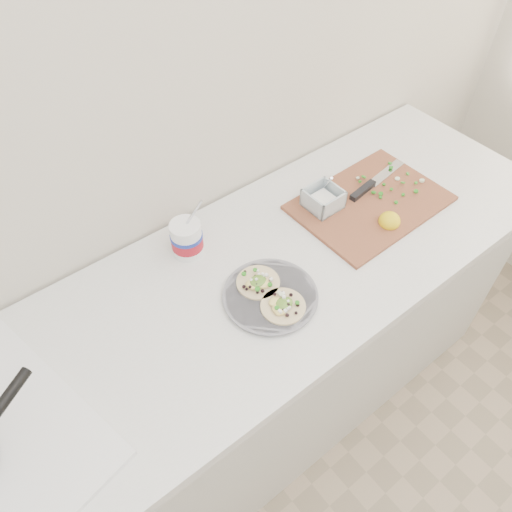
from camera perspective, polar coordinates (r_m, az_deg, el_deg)
counter at (r=1.72m, az=-5.71°, el=-14.84°), size 2.44×0.66×0.90m
taco_plate at (r=1.33m, az=1.65°, el=-4.35°), size 0.26×0.26×0.04m
tub at (r=1.42m, az=-7.84°, el=2.32°), size 0.09×0.09×0.21m
cutboard at (r=1.62m, az=12.48°, el=6.36°), size 0.48×0.34×0.07m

